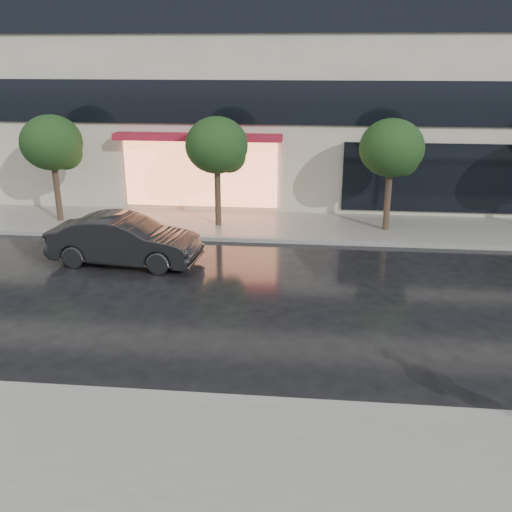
# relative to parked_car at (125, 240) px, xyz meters

# --- Properties ---
(ground) EXTENTS (120.00, 120.00, 0.00)m
(ground) POSITION_rel_parked_car_xyz_m (5.17, -6.00, -0.74)
(ground) COLOR black
(ground) RESTS_ON ground
(sidewalk_near) EXTENTS (60.00, 4.50, 0.12)m
(sidewalk_near) POSITION_rel_parked_car_xyz_m (5.17, -9.25, -0.68)
(sidewalk_near) COLOR slate
(sidewalk_near) RESTS_ON ground
(sidewalk_far) EXTENTS (60.00, 3.50, 0.12)m
(sidewalk_far) POSITION_rel_parked_car_xyz_m (5.17, 4.25, -0.68)
(sidewalk_far) COLOR slate
(sidewalk_far) RESTS_ON ground
(curb_near) EXTENTS (60.00, 0.25, 0.14)m
(curb_near) POSITION_rel_parked_car_xyz_m (5.17, -7.00, -0.67)
(curb_near) COLOR gray
(curb_near) RESTS_ON ground
(curb_far) EXTENTS (60.00, 0.25, 0.14)m
(curb_far) POSITION_rel_parked_car_xyz_m (5.17, 2.50, -0.67)
(curb_far) COLOR gray
(curb_far) RESTS_ON ground
(tree_far_west) EXTENTS (2.20, 2.20, 3.99)m
(tree_far_west) POSITION_rel_parked_car_xyz_m (-3.77, 4.03, 2.18)
(tree_far_west) COLOR #33261C
(tree_far_west) RESTS_ON ground
(tree_mid_west) EXTENTS (2.20, 2.20, 3.99)m
(tree_mid_west) POSITION_rel_parked_car_xyz_m (2.23, 4.03, 2.18)
(tree_mid_west) COLOR #33261C
(tree_mid_west) RESTS_ON ground
(tree_mid_east) EXTENTS (2.20, 2.20, 3.99)m
(tree_mid_east) POSITION_rel_parked_car_xyz_m (8.23, 4.03, 2.18)
(tree_mid_east) COLOR #33261C
(tree_mid_east) RESTS_ON ground
(parked_car) EXTENTS (4.62, 1.99, 1.48)m
(parked_car) POSITION_rel_parked_car_xyz_m (0.00, 0.00, 0.00)
(parked_car) COLOR black
(parked_car) RESTS_ON ground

